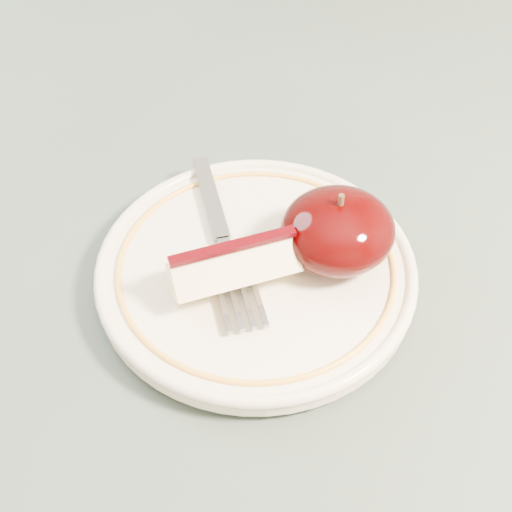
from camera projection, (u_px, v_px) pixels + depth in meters
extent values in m
cylinder|color=brown|center=(423.00, 211.00, 1.12)|extent=(0.05, 0.05, 0.71)
cube|color=#404F48|center=(183.00, 293.00, 0.53)|extent=(0.90, 0.90, 0.04)
cylinder|color=beige|center=(256.00, 280.00, 0.50)|extent=(0.12, 0.12, 0.01)
cylinder|color=beige|center=(256.00, 271.00, 0.50)|extent=(0.22, 0.22, 0.01)
torus|color=beige|center=(256.00, 267.00, 0.49)|extent=(0.22, 0.22, 0.01)
torus|color=gold|center=(256.00, 265.00, 0.49)|extent=(0.19, 0.19, 0.00)
ellipsoid|color=black|center=(337.00, 230.00, 0.48)|extent=(0.08, 0.07, 0.05)
cylinder|color=#472D19|center=(341.00, 201.00, 0.46)|extent=(0.00, 0.00, 0.01)
cube|color=#F9EAB8|center=(234.00, 267.00, 0.47)|extent=(0.09, 0.05, 0.04)
cube|color=#330105|center=(233.00, 246.00, 0.45)|extent=(0.08, 0.02, 0.00)
cube|color=gray|center=(211.00, 198.00, 0.53)|extent=(0.02, 0.09, 0.00)
cube|color=gray|center=(226.00, 252.00, 0.49)|extent=(0.01, 0.03, 0.00)
cube|color=gray|center=(233.00, 277.00, 0.48)|extent=(0.03, 0.02, 0.00)
cube|color=gray|center=(260.00, 304.00, 0.46)|extent=(0.01, 0.04, 0.00)
cube|color=gray|center=(248.00, 307.00, 0.46)|extent=(0.01, 0.04, 0.00)
cube|color=gray|center=(236.00, 309.00, 0.46)|extent=(0.01, 0.04, 0.00)
cube|color=gray|center=(225.00, 311.00, 0.46)|extent=(0.01, 0.04, 0.00)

